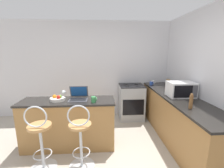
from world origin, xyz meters
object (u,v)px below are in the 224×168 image
mug_blue (151,83)px  storage_jar (168,83)px  laptop (79,96)px  mug_white (153,82)px  stove_range (131,102)px  bar_stool_near (40,139)px  wine_glass_tall (64,92)px  bar_stool_far (80,138)px  microwave (181,89)px  fruit_bowl (57,99)px  pepper_mill (191,101)px  mug_green (94,99)px

mug_blue → storage_jar: bearing=-24.0°
laptop → mug_white: (1.83, 1.21, -0.01)m
storage_jar → mug_blue: size_ratio=1.84×
stove_range → storage_jar: 1.08m
bar_stool_near → wine_glass_tall: (0.20, 0.73, 0.53)m
stove_range → bar_stool_near: bearing=-134.2°
bar_stool_far → stove_range: 2.08m
microwave → wine_glass_tall: (-2.28, 0.04, -0.03)m
bar_stool_far → mug_white: bar_stool_far is taller
mug_blue → fruit_bowl: bearing=-151.1°
microwave → mug_white: microwave is taller
microwave → pepper_mill: 0.65m
microwave → fruit_bowl: microwave is taller
pepper_mill → bar_stool_near: bearing=-178.6°
storage_jar → mug_green: (-1.83, -1.13, -0.04)m
wine_glass_tall → mug_blue: size_ratio=1.58×
wine_glass_tall → fruit_bowl: size_ratio=0.60×
pepper_mill → mug_green: size_ratio=2.38×
storage_jar → mug_white: bearing=137.0°
bar_stool_far → mug_white: size_ratio=10.31×
laptop → pepper_mill: same height
stove_range → mug_blue: (0.52, -0.02, 0.51)m
storage_jar → mug_blue: bearing=156.0°
bar_stool_near → mug_white: size_ratio=10.31×
pepper_mill → mug_green: pepper_mill is taller
bar_stool_far → bar_stool_near: bearing=180.0°
microwave → pepper_mill: (-0.17, -0.63, -0.03)m
mug_green → mug_blue: bearing=41.7°
laptop → mug_white: bearing=33.5°
bar_stool_far → fruit_bowl: bar_stool_far is taller
laptop → storage_jar: bearing=23.9°
wine_glass_tall → mug_white: 2.40m
mug_blue → mug_white: bearing=49.1°
laptop → mug_blue: bearing=32.5°
pepper_mill → mug_green: 1.58m
bar_stool_near → storage_jar: size_ratio=6.00×
bar_stool_far → laptop: bearing=99.3°
storage_jar → bar_stool_far: bearing=-142.1°
storage_jar → mug_white: (-0.29, 0.27, -0.04)m
wine_glass_tall → bar_stool_far: bearing=-61.3°
laptop → mug_green: laptop is taller
pepper_mill → laptop: bearing=162.5°
storage_jar → mug_green: storage_jar is taller
stove_range → mug_white: 0.81m
fruit_bowl → storage_jar: bearing=21.8°
pepper_mill → storage_jar: (0.30, 1.51, -0.03)m
laptop → microwave: size_ratio=0.68×
pepper_mill → mug_white: (0.01, 1.79, -0.06)m
wine_glass_tall → storage_jar: (2.42, 0.85, -0.02)m
bar_stool_near → fruit_bowl: bar_stool_near is taller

